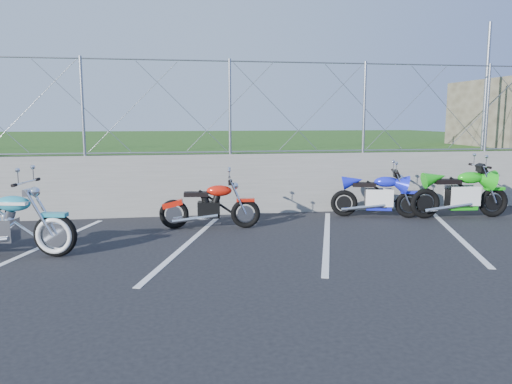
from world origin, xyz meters
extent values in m
plane|color=black|center=(0.00, 0.00, 0.00)|extent=(90.00, 90.00, 0.00)
cube|color=slate|center=(0.00, 3.50, 0.65)|extent=(30.00, 0.22, 1.30)
cube|color=#204512|center=(0.00, 13.50, 0.65)|extent=(30.00, 20.00, 1.30)
cylinder|color=gray|center=(0.00, 3.50, 3.25)|extent=(28.00, 0.03, 0.03)
cylinder|color=gray|center=(0.00, 3.50, 1.35)|extent=(28.00, 0.03, 0.03)
cylinder|color=gray|center=(7.20, 3.90, 2.80)|extent=(0.08, 0.08, 3.00)
cube|color=silver|center=(-2.40, 1.00, 0.00)|extent=(1.49, 4.31, 0.01)
cube|color=silver|center=(0.00, 1.00, 0.00)|extent=(1.49, 4.31, 0.01)
cube|color=silver|center=(2.40, 1.00, 0.00)|extent=(1.49, 4.31, 0.01)
cube|color=silver|center=(4.80, 1.00, 0.00)|extent=(1.49, 4.31, 0.01)
torus|color=black|center=(-1.98, 0.51, 0.33)|extent=(0.68, 0.25, 0.67)
cube|color=silver|center=(-2.80, 0.69, 0.40)|extent=(0.51, 0.37, 0.34)
ellipsoid|color=teal|center=(-2.58, 0.64, 0.81)|extent=(0.57, 0.35, 0.23)
cube|color=teal|center=(-1.98, 0.51, 0.65)|extent=(0.41, 0.23, 0.06)
cylinder|color=silver|center=(-2.36, 0.59, 1.13)|extent=(0.18, 0.72, 0.03)
torus|color=black|center=(-0.22, 2.17, 0.28)|extent=(0.56, 0.16, 0.56)
torus|color=black|center=(1.11, 2.01, 0.28)|extent=(0.56, 0.16, 0.56)
cube|color=black|center=(0.43, 2.09, 0.36)|extent=(0.44, 0.30, 0.31)
ellipsoid|color=red|center=(0.62, 2.07, 0.72)|extent=(0.50, 0.27, 0.21)
cube|color=black|center=(0.20, 2.12, 0.66)|extent=(0.47, 0.27, 0.08)
cube|color=red|center=(1.11, 2.01, 0.54)|extent=(0.35, 0.17, 0.05)
cylinder|color=silver|center=(0.81, 2.05, 0.94)|extent=(0.10, 0.64, 0.03)
torus|color=black|center=(4.92, 2.30, 0.32)|extent=(0.64, 0.16, 0.63)
torus|color=black|center=(6.41, 2.21, 0.32)|extent=(0.64, 0.16, 0.63)
cube|color=black|center=(5.64, 2.26, 0.42)|extent=(0.50, 0.33, 0.36)
ellipsoid|color=#1AB716|center=(5.87, 2.24, 0.84)|extent=(0.57, 0.29, 0.24)
cube|color=black|center=(5.37, 2.27, 0.77)|extent=(0.54, 0.29, 0.09)
cube|color=#1AB716|center=(6.41, 2.21, 0.61)|extent=(0.41, 0.18, 0.06)
cylinder|color=silver|center=(6.05, 2.23, 1.09)|extent=(0.08, 0.76, 0.03)
torus|color=black|center=(3.34, 2.79, 0.28)|extent=(0.57, 0.26, 0.56)
torus|color=black|center=(4.62, 2.41, 0.28)|extent=(0.57, 0.26, 0.56)
cube|color=black|center=(3.96, 2.61, 0.38)|extent=(0.49, 0.38, 0.32)
ellipsoid|color=#1620D5|center=(4.16, 2.55, 0.75)|extent=(0.54, 0.36, 0.22)
cube|color=black|center=(3.72, 2.67, 0.69)|extent=(0.52, 0.35, 0.08)
cube|color=#1620D5|center=(4.62, 2.41, 0.55)|extent=(0.38, 0.24, 0.06)
cylinder|color=silver|center=(4.31, 2.50, 0.97)|extent=(0.22, 0.66, 0.03)
camera|label=1|loc=(-0.21, -7.17, 2.07)|focal=35.00mm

